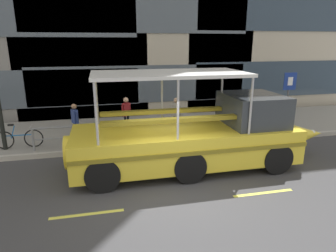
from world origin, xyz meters
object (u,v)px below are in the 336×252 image
at_px(leaned_bicycle, 19,139).
at_px(duck_tour_boat, 200,136).
at_px(pedestrian_near_stern, 75,119).
at_px(parking_sign, 289,92).
at_px(pedestrian_mid_left, 176,112).
at_px(pedestrian_near_bow, 222,107).
at_px(pedestrian_mid_right, 126,112).

height_order(leaned_bicycle, duck_tour_boat, duck_tour_boat).
relative_size(duck_tour_boat, pedestrian_near_stern, 5.84).
height_order(parking_sign, pedestrian_mid_left, parking_sign).
xyz_separation_m(duck_tour_boat, pedestrian_near_stern, (-4.23, 3.04, 0.07)).
xyz_separation_m(leaned_bicycle, pedestrian_near_bow, (8.64, 1.02, 0.59)).
height_order(parking_sign, pedestrian_mid_right, parking_sign).
height_order(duck_tour_boat, pedestrian_near_bow, duck_tour_boat).
bearing_deg(leaned_bicycle, pedestrian_mid_left, 4.11).
distance_m(pedestrian_mid_left, pedestrian_mid_right, 2.18).
distance_m(duck_tour_boat, pedestrian_mid_right, 4.28).
height_order(parking_sign, leaned_bicycle, parking_sign).
bearing_deg(pedestrian_near_stern, duck_tour_boat, -35.71).
bearing_deg(duck_tour_boat, parking_sign, 27.04).
relative_size(pedestrian_mid_left, pedestrian_near_stern, 1.04).
bearing_deg(pedestrian_near_bow, pedestrian_near_stern, -174.17).
bearing_deg(pedestrian_mid_left, pedestrian_near_bow, 13.57).
height_order(pedestrian_mid_left, pedestrian_mid_right, pedestrian_mid_left).
bearing_deg(pedestrian_mid_left, duck_tour_boat, -89.75).
xyz_separation_m(duck_tour_boat, pedestrian_near_bow, (2.34, 3.71, 0.09)).
height_order(leaned_bicycle, pedestrian_near_stern, pedestrian_near_stern).
distance_m(duck_tour_boat, pedestrian_mid_left, 3.14).
distance_m(pedestrian_mid_right, pedestrian_near_stern, 2.22).
xyz_separation_m(pedestrian_mid_left, pedestrian_mid_right, (-2.10, 0.57, -0.00)).
distance_m(pedestrian_near_bow, pedestrian_mid_right, 4.46).
bearing_deg(pedestrian_mid_left, leaned_bicycle, -175.89).
bearing_deg(pedestrian_near_stern, leaned_bicycle, -170.41).
bearing_deg(leaned_bicycle, pedestrian_near_stern, 9.59).
bearing_deg(pedestrian_near_stern, parking_sign, -3.07).
bearing_deg(parking_sign, pedestrian_mid_right, 170.67).
relative_size(leaned_bicycle, pedestrian_near_bow, 1.09).
xyz_separation_m(leaned_bicycle, pedestrian_near_stern, (2.07, 0.35, 0.56)).
xyz_separation_m(pedestrian_mid_left, pedestrian_near_stern, (-4.22, -0.10, -0.03)).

